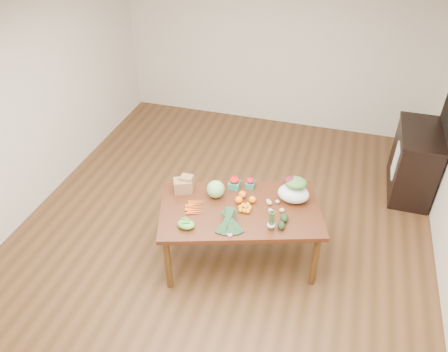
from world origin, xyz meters
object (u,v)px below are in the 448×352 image
(mandarin_cluster, at_px, (246,207))
(salad_bag, at_px, (294,191))
(cabinet, at_px, (414,162))
(paper_bag, at_px, (183,184))
(asparagus_bundle, at_px, (272,220))
(cabbage, at_px, (216,189))
(kale_bunch, at_px, (229,223))
(dining_table, at_px, (240,234))

(mandarin_cluster, xyz_separation_m, salad_bag, (0.45, 0.31, 0.09))
(salad_bag, bearing_deg, cabinet, 48.93)
(paper_bag, height_order, asparagus_bundle, asparagus_bundle)
(paper_bag, relative_size, cabbage, 1.36)
(paper_bag, height_order, mandarin_cluster, paper_bag)
(kale_bunch, bearing_deg, cabbage, 104.09)
(dining_table, xyz_separation_m, paper_bag, (-0.69, 0.11, 0.47))
(mandarin_cluster, bearing_deg, salad_bag, 34.37)
(paper_bag, bearing_deg, cabinet, 34.58)
(dining_table, xyz_separation_m, salad_bag, (0.51, 0.29, 0.51))
(paper_bag, distance_m, kale_bunch, 0.80)
(salad_bag, bearing_deg, asparagus_bundle, -104.82)
(mandarin_cluster, height_order, asparagus_bundle, asparagus_bundle)
(cabinet, height_order, cabbage, cabbage)
(cabbage, bearing_deg, cabinet, 38.58)
(cabinet, distance_m, salad_bag, 2.17)
(mandarin_cluster, xyz_separation_m, asparagus_bundle, (0.31, -0.21, 0.08))
(paper_bag, height_order, kale_bunch, paper_bag)
(cabinet, bearing_deg, dining_table, -135.15)
(cabinet, relative_size, kale_bunch, 2.55)
(cabbage, xyz_separation_m, asparagus_bundle, (0.69, -0.35, 0.03))
(cabinet, bearing_deg, paper_bag, -145.42)
(kale_bunch, bearing_deg, dining_table, 67.36)
(dining_table, bearing_deg, paper_bag, 153.07)
(paper_bag, xyz_separation_m, cabbage, (0.37, 0.02, 0.00))
(paper_bag, distance_m, asparagus_bundle, 1.11)
(paper_bag, bearing_deg, mandarin_cluster, -9.18)
(kale_bunch, xyz_separation_m, salad_bag, (0.54, 0.63, 0.05))
(kale_bunch, distance_m, asparagus_bundle, 0.42)
(dining_table, distance_m, cabinet, 2.70)
(dining_table, distance_m, kale_bunch, 0.56)
(cabinet, xyz_separation_m, cabbage, (-2.23, -1.77, 0.38))
(mandarin_cluster, bearing_deg, cabbage, 159.82)
(cabinet, distance_m, asparagus_bundle, 2.65)
(kale_bunch, relative_size, asparagus_bundle, 1.60)
(dining_table, bearing_deg, cabinet, 26.87)
(salad_bag, bearing_deg, kale_bunch, -130.61)
(cabbage, height_order, mandarin_cluster, cabbage)
(kale_bunch, xyz_separation_m, asparagus_bundle, (0.40, 0.11, 0.05))
(kale_bunch, distance_m, salad_bag, 0.83)
(cabbage, xyz_separation_m, salad_bag, (0.83, 0.17, 0.03))
(cabbage, relative_size, salad_bag, 0.58)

